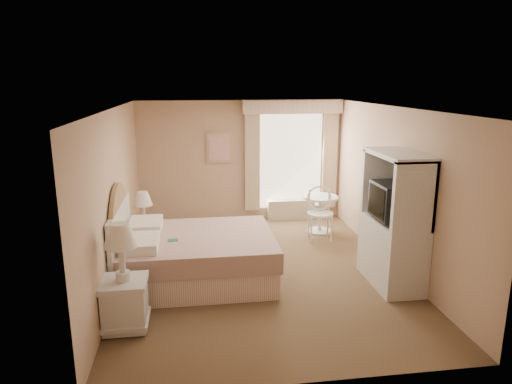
{
  "coord_description": "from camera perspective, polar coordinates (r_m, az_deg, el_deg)",
  "views": [
    {
      "loc": [
        -1.0,
        -6.53,
        2.88
      ],
      "look_at": [
        -0.03,
        0.3,
        1.19
      ],
      "focal_mm": 32.0,
      "sensor_mm": 36.0,
      "label": 1
    }
  ],
  "objects": [
    {
      "name": "cafe_chair",
      "position": [
        8.52,
        7.98,
        -2.1
      ],
      "size": [
        0.53,
        0.53,
        0.99
      ],
      "rotation": [
        0.0,
        0.0,
        -0.12
      ],
      "color": "silver",
      "rests_on": "room"
    },
    {
      "name": "window",
      "position": [
        9.54,
        4.47,
        4.42
      ],
      "size": [
        2.05,
        0.22,
        2.51
      ],
      "color": "white",
      "rests_on": "room"
    },
    {
      "name": "nightstand_near",
      "position": [
        5.68,
        -16.16,
        -11.76
      ],
      "size": [
        0.53,
        0.53,
        1.29
      ],
      "color": "white",
      "rests_on": "room"
    },
    {
      "name": "armoire",
      "position": [
        6.81,
        16.82,
        -4.66
      ],
      "size": [
        0.58,
        1.16,
        1.93
      ],
      "color": "white",
      "rests_on": "room"
    },
    {
      "name": "nightstand_far",
      "position": [
        7.97,
        -13.76,
        -4.76
      ],
      "size": [
        0.44,
        0.44,
        1.07
      ],
      "color": "white",
      "rests_on": "room"
    },
    {
      "name": "room",
      "position": [
        6.81,
        0.6,
        -0.11
      ],
      "size": [
        4.21,
        5.51,
        2.51
      ],
      "color": "brown",
      "rests_on": "ground"
    },
    {
      "name": "round_table",
      "position": [
        8.93,
        8.04,
        -2.01
      ],
      "size": [
        0.68,
        0.68,
        0.71
      ],
      "color": "silver",
      "rests_on": "room"
    },
    {
      "name": "framed_art",
      "position": [
        9.36,
        -4.64,
        5.53
      ],
      "size": [
        0.52,
        0.04,
        0.62
      ],
      "color": "tan",
      "rests_on": "room"
    },
    {
      "name": "bed",
      "position": [
        6.84,
        -8.53,
        -7.82
      ],
      "size": [
        2.3,
        1.81,
        1.6
      ],
      "color": "tan",
      "rests_on": "room"
    }
  ]
}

